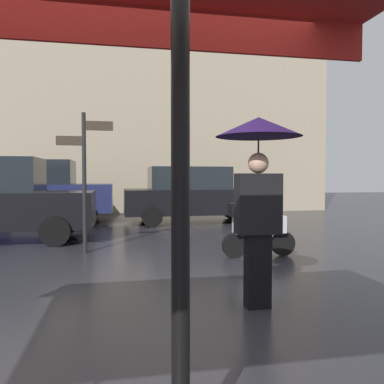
# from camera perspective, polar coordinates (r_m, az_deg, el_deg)

# --- Properties ---
(pedestrian_with_umbrella) EXTENTS (0.98, 0.98, 2.17)m
(pedestrian_with_umbrella) POSITION_cam_1_polar(r_m,az_deg,el_deg) (4.40, 9.87, 4.16)
(pedestrian_with_umbrella) COLOR black
(pedestrian_with_umbrella) RESTS_ON ground
(parked_scooter) EXTENTS (1.42, 0.32, 1.23)m
(parked_scooter) POSITION_cam_1_polar(r_m,az_deg,el_deg) (7.25, 9.64, -5.20)
(parked_scooter) COLOR black
(parked_scooter) RESTS_ON ground
(parked_car_left) EXTENTS (4.58, 2.05, 1.81)m
(parked_car_left) POSITION_cam_1_polar(r_m,az_deg,el_deg) (12.47, 0.18, -0.35)
(parked_car_left) COLOR black
(parked_car_left) RESTS_ON ground
(parked_car_distant) EXTENTS (4.58, 2.01, 2.03)m
(parked_car_distant) POSITION_cam_1_polar(r_m,az_deg,el_deg) (13.47, -21.87, 0.14)
(parked_car_distant) COLOR #1E234C
(parked_car_distant) RESTS_ON ground
(street_signpost) EXTENTS (1.08, 0.08, 2.74)m
(street_signpost) POSITION_cam_1_polar(r_m,az_deg,el_deg) (7.76, -15.73, 3.49)
(street_signpost) COLOR black
(street_signpost) RESTS_ON ground
(building_block) EXTENTS (18.08, 3.16, 13.91)m
(building_block) POSITION_cam_1_polar(r_m,az_deg,el_deg) (17.99, -11.08, 19.94)
(building_block) COLOR gray
(building_block) RESTS_ON ground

